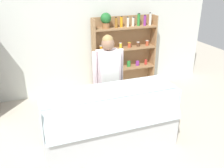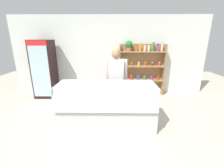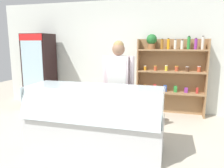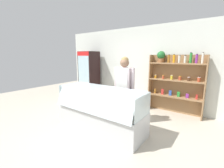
{
  "view_description": "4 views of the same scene",
  "coord_description": "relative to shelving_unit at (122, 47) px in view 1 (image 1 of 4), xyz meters",
  "views": [
    {
      "loc": [
        -1.14,
        -3.22,
        2.65
      ],
      "look_at": [
        0.26,
        0.57,
        0.86
      ],
      "focal_mm": 40.0,
      "sensor_mm": 36.0,
      "label": 1
    },
    {
      "loc": [
        0.18,
        -3.05,
        1.93
      ],
      "look_at": [
        0.14,
        0.39,
        0.89
      ],
      "focal_mm": 24.0,
      "sensor_mm": 36.0,
      "label": 2
    },
    {
      "loc": [
        1.16,
        -3.08,
        1.66
      ],
      "look_at": [
        0.13,
        0.65,
        0.94
      ],
      "focal_mm": 35.0,
      "sensor_mm": 36.0,
      "label": 3
    },
    {
      "loc": [
        2.18,
        -2.51,
        1.73
      ],
      "look_at": [
        -0.1,
        0.63,
        1.0
      ],
      "focal_mm": 24.0,
      "sensor_mm": 36.0,
      "label": 4
    }
  ],
  "objects": [
    {
      "name": "back_wall",
      "position": [
        -1.1,
        0.21,
        0.31
      ],
      "size": [
        6.8,
        0.1,
        2.7
      ],
      "primitive_type": "cube",
      "color": "silver",
      "rests_on": "ground"
    },
    {
      "name": "shop_clerk",
      "position": [
        -0.87,
        -1.44,
        -0.03
      ],
      "size": [
        0.58,
        0.25,
        1.71
      ],
      "color": "#383D51",
      "rests_on": "ground"
    },
    {
      "name": "deli_display_case",
      "position": [
        -1.1,
        -2.12,
        -0.73
      ],
      "size": [
        2.13,
        0.8,
        1.01
      ],
      "color": "silver",
      "rests_on": "ground"
    },
    {
      "name": "shelving_unit",
      "position": [
        0.0,
        0.0,
        0.0
      ],
      "size": [
        1.55,
        0.29,
        1.87
      ],
      "color": "#9E754C",
      "rests_on": "ground"
    },
    {
      "name": "ground_plane",
      "position": [
        -1.1,
        -2.13,
        -1.04
      ],
      "size": [
        12.0,
        12.0,
        0.0
      ],
      "primitive_type": "plane",
      "color": "beige"
    }
  ]
}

